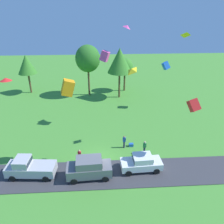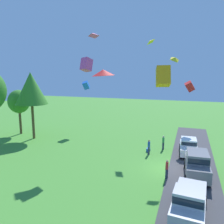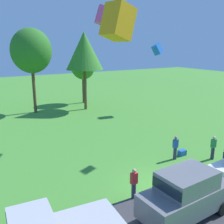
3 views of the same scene
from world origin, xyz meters
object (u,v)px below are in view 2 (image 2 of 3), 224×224
(kite_diamond_topmost, at_px, (94,35))
(car_sedan_by_flagpole, at_px, (188,146))
(car_pickup_near_entrance, at_px, (189,202))
(tree_right_of_center, at_px, (19,102))
(kite_box_over_trees, at_px, (190,86))
(kite_box_high_right, at_px, (86,85))
(kite_delta_mid_center, at_px, (103,73))
(kite_box_low_drifter, at_px, (163,76))
(kite_diamond_high_left, at_px, (150,41))
(kite_diamond_near_flag, at_px, (175,59))
(cooler_box, at_px, (148,150))
(tree_far_left, at_px, (31,89))
(person_watching_sky, at_px, (163,142))
(car_suv_mid_row, at_px, (197,163))
(kite_box_trailing_tail, at_px, (86,65))
(person_on_lawn, at_px, (149,147))
(person_beside_suv, at_px, (167,169))

(kite_diamond_topmost, bearing_deg, car_sedan_by_flagpole, -87.45)
(kite_diamond_topmost, bearing_deg, car_pickup_near_entrance, -134.55)
(tree_right_of_center, distance_m, kite_box_over_trees, 24.76)
(kite_box_high_right, bearing_deg, car_sedan_by_flagpole, -112.23)
(kite_delta_mid_center, xyz_separation_m, kite_box_low_drifter, (6.82, -2.36, -0.23))
(kite_diamond_high_left, distance_m, kite_diamond_near_flag, 7.81)
(cooler_box, bearing_deg, tree_far_left, 90.12)
(person_watching_sky, height_order, kite_diamond_high_left, kite_diamond_high_left)
(kite_diamond_high_left, bearing_deg, kite_box_over_trees, -92.84)
(car_suv_mid_row, height_order, kite_box_over_trees, kite_box_over_trees)
(kite_box_high_right, bearing_deg, kite_box_trailing_tail, -153.14)
(car_pickup_near_entrance, height_order, person_on_lawn, car_pickup_near_entrance)
(kite_box_trailing_tail, bearing_deg, kite_box_low_drifter, -114.54)
(car_pickup_near_entrance, xyz_separation_m, kite_diamond_near_flag, (10.61, 1.99, 9.55))
(person_on_lawn, xyz_separation_m, kite_delta_mid_center, (-12.86, 0.37, 8.23))
(kite_diamond_near_flag, distance_m, kite_box_over_trees, 6.91)
(kite_delta_mid_center, bearing_deg, person_beside_suv, -21.25)
(kite_box_high_right, bearing_deg, person_watching_sky, -113.27)
(car_pickup_near_entrance, xyz_separation_m, kite_box_over_trees, (16.57, 0.43, 6.43))
(car_suv_mid_row, relative_size, kite_diamond_high_left, 4.89)
(car_sedan_by_flagpole, xyz_separation_m, tree_far_left, (-0.51, 20.99, 6.10))
(car_pickup_near_entrance, bearing_deg, kite_diamond_near_flag, 10.61)
(person_on_lawn, relative_size, kite_box_trailing_tail, 1.30)
(car_sedan_by_flagpole, relative_size, person_on_lawn, 2.62)
(kite_box_high_right, distance_m, kite_box_low_drifter, 19.67)
(kite_delta_mid_center, height_order, kite_box_trailing_tail, kite_box_trailing_tail)
(person_watching_sky, bearing_deg, car_sedan_by_flagpole, -107.33)
(kite_diamond_near_flag, height_order, kite_box_over_trees, kite_diamond_near_flag)
(person_on_lawn, bearing_deg, person_watching_sky, -30.30)
(kite_delta_mid_center, height_order, kite_diamond_topmost, kite_diamond_topmost)
(car_pickup_near_entrance, height_order, kite_box_high_right, kite_box_high_right)
(kite_box_high_right, bearing_deg, tree_far_left, 144.78)
(person_beside_suv, xyz_separation_m, kite_diamond_high_left, (11.78, 3.92, 12.56))
(car_pickup_near_entrance, height_order, tree_right_of_center, tree_right_of_center)
(kite_box_over_trees, bearing_deg, person_on_lawn, 147.00)
(tree_far_left, xyz_separation_m, kite_diamond_topmost, (0.00, -9.66, 6.57))
(tree_far_left, distance_m, kite_diamond_high_left, 17.49)
(car_suv_mid_row, xyz_separation_m, person_on_lawn, (4.19, 5.02, -0.42))
(person_on_lawn, height_order, kite_box_low_drifter, kite_box_low_drifter)
(car_suv_mid_row, xyz_separation_m, cooler_box, (5.11, 5.23, -1.10))
(cooler_box, distance_m, kite_box_high_right, 15.29)
(car_sedan_by_flagpole, bearing_deg, kite_diamond_high_left, 48.28)
(kite_box_over_trees, bearing_deg, person_watching_sky, 145.46)
(tree_right_of_center, height_order, kite_box_over_trees, kite_box_over_trees)
(person_watching_sky, height_order, kite_box_high_right, kite_box_high_right)
(car_pickup_near_entrance, distance_m, kite_diamond_topmost, 20.47)
(person_watching_sky, distance_m, kite_box_high_right, 15.67)
(car_pickup_near_entrance, bearing_deg, kite_diamond_topmost, 45.45)
(car_sedan_by_flagpole, height_order, kite_box_trailing_tail, kite_box_trailing_tail)
(car_suv_mid_row, relative_size, person_beside_suv, 2.74)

